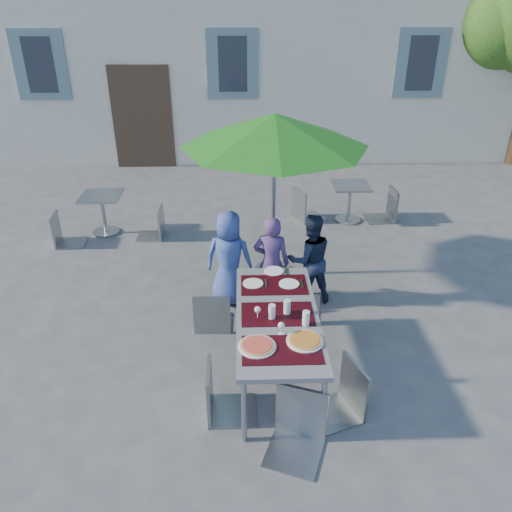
{
  "coord_description": "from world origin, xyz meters",
  "views": [
    {
      "loc": [
        0.14,
        -3.67,
        3.53
      ],
      "look_at": [
        0.29,
        1.25,
        0.92
      ],
      "focal_mm": 35.0,
      "sensor_mm": 36.0,
      "label": 1
    }
  ],
  "objects_px": {
    "dining_table": "(277,319)",
    "child_2": "(310,259)",
    "child_1": "(271,263)",
    "bg_chair_l_0": "(59,211)",
    "pizza_near_right": "(305,340)",
    "patio_umbrella": "(275,132)",
    "chair_4": "(347,362)",
    "chair_5": "(300,391)",
    "bg_chair_l_1": "(305,186)",
    "pizza_near_left": "(257,346)",
    "chair_1": "(257,276)",
    "chair_2": "(305,285)",
    "cafe_table_0": "(103,209)",
    "bg_chair_r_0": "(153,205)",
    "bg_chair_r_1": "(389,186)",
    "chair_0": "(211,288)",
    "cafe_table_1": "(350,198)",
    "child_0": "(229,259)",
    "chair_3": "(220,363)"
  },
  "relations": [
    {
      "from": "child_1",
      "to": "chair_4",
      "type": "relative_size",
      "value": 1.21
    },
    {
      "from": "cafe_table_1",
      "to": "bg_chair_l_1",
      "type": "bearing_deg",
      "value": 171.77
    },
    {
      "from": "chair_0",
      "to": "bg_chair_r_1",
      "type": "xyz_separation_m",
      "value": [
        2.87,
        3.15,
        0.06
      ]
    },
    {
      "from": "dining_table",
      "to": "patio_umbrella",
      "type": "xyz_separation_m",
      "value": [
        0.09,
        2.09,
        1.32
      ]
    },
    {
      "from": "chair_5",
      "to": "cafe_table_1",
      "type": "xyz_separation_m",
      "value": [
        1.39,
        4.84,
        -0.19
      ]
    },
    {
      "from": "child_1",
      "to": "chair_3",
      "type": "bearing_deg",
      "value": 82.85
    },
    {
      "from": "cafe_table_1",
      "to": "child_1",
      "type": "bearing_deg",
      "value": -119.83
    },
    {
      "from": "dining_table",
      "to": "pizza_near_left",
      "type": "bearing_deg",
      "value": -112.89
    },
    {
      "from": "bg_chair_l_0",
      "to": "chair_5",
      "type": "bearing_deg",
      "value": -51.33
    },
    {
      "from": "dining_table",
      "to": "bg_chair_l_1",
      "type": "bearing_deg",
      "value": 79.32
    },
    {
      "from": "bg_chair_l_1",
      "to": "chair_5",
      "type": "bearing_deg",
      "value": -97.31
    },
    {
      "from": "chair_5",
      "to": "bg_chair_l_1",
      "type": "relative_size",
      "value": 1.0
    },
    {
      "from": "child_0",
      "to": "bg_chair_l_1",
      "type": "height_order",
      "value": "child_0"
    },
    {
      "from": "chair_2",
      "to": "cafe_table_0",
      "type": "distance_m",
      "value": 3.94
    },
    {
      "from": "chair_4",
      "to": "bg_chair_l_0",
      "type": "xyz_separation_m",
      "value": [
        -3.73,
        3.69,
        -0.03
      ]
    },
    {
      "from": "pizza_near_right",
      "to": "chair_5",
      "type": "relative_size",
      "value": 0.33
    },
    {
      "from": "pizza_near_right",
      "to": "chair_2",
      "type": "bearing_deg",
      "value": 82.65
    },
    {
      "from": "child_1",
      "to": "pizza_near_right",
      "type": "bearing_deg",
      "value": 106.64
    },
    {
      "from": "child_0",
      "to": "chair_5",
      "type": "height_order",
      "value": "child_0"
    },
    {
      "from": "bg_chair_l_1",
      "to": "pizza_near_right",
      "type": "bearing_deg",
      "value": -96.93
    },
    {
      "from": "child_1",
      "to": "bg_chair_l_0",
      "type": "height_order",
      "value": "child_1"
    },
    {
      "from": "child_2",
      "to": "bg_chair_r_1",
      "type": "relative_size",
      "value": 1.14
    },
    {
      "from": "bg_chair_l_0",
      "to": "bg_chair_r_0",
      "type": "distance_m",
      "value": 1.42
    },
    {
      "from": "pizza_near_right",
      "to": "child_0",
      "type": "xyz_separation_m",
      "value": [
        -0.71,
        1.86,
        -0.15
      ]
    },
    {
      "from": "cafe_table_1",
      "to": "bg_chair_l_1",
      "type": "distance_m",
      "value": 0.79
    },
    {
      "from": "pizza_near_left",
      "to": "cafe_table_1",
      "type": "distance_m",
      "value": 4.77
    },
    {
      "from": "chair_4",
      "to": "cafe_table_1",
      "type": "relative_size",
      "value": 1.51
    },
    {
      "from": "chair_2",
      "to": "child_2",
      "type": "bearing_deg",
      "value": 76.84
    },
    {
      "from": "child_1",
      "to": "chair_1",
      "type": "bearing_deg",
      "value": 44.06
    },
    {
      "from": "child_0",
      "to": "bg_chair_r_1",
      "type": "bearing_deg",
      "value": -122.74
    },
    {
      "from": "pizza_near_right",
      "to": "patio_umbrella",
      "type": "relative_size",
      "value": 0.14
    },
    {
      "from": "dining_table",
      "to": "patio_umbrella",
      "type": "relative_size",
      "value": 0.78
    },
    {
      "from": "chair_1",
      "to": "chair_5",
      "type": "relative_size",
      "value": 0.82
    },
    {
      "from": "chair_4",
      "to": "chair_5",
      "type": "distance_m",
      "value": 0.61
    },
    {
      "from": "dining_table",
      "to": "child_2",
      "type": "distance_m",
      "value": 1.49
    },
    {
      "from": "bg_chair_l_1",
      "to": "bg_chair_r_1",
      "type": "height_order",
      "value": "bg_chair_r_1"
    },
    {
      "from": "chair_0",
      "to": "bg_chair_l_0",
      "type": "distance_m",
      "value": 3.38
    },
    {
      "from": "chair_2",
      "to": "bg_chair_r_1",
      "type": "height_order",
      "value": "bg_chair_r_1"
    },
    {
      "from": "bg_chair_l_0",
      "to": "chair_3",
      "type": "bearing_deg",
      "value": -54.86
    },
    {
      "from": "chair_1",
      "to": "patio_umbrella",
      "type": "xyz_separation_m",
      "value": [
        0.25,
        0.9,
        1.52
      ]
    },
    {
      "from": "chair_1",
      "to": "bg_chair_r_1",
      "type": "bearing_deg",
      "value": 49.93
    },
    {
      "from": "dining_table",
      "to": "child_2",
      "type": "relative_size",
      "value": 1.55
    },
    {
      "from": "bg_chair_l_0",
      "to": "cafe_table_1",
      "type": "xyz_separation_m",
      "value": [
        4.66,
        0.76,
        -0.14
      ]
    },
    {
      "from": "bg_chair_r_0",
      "to": "bg_chair_r_1",
      "type": "height_order",
      "value": "bg_chair_r_1"
    },
    {
      "from": "chair_4",
      "to": "bg_chair_r_1",
      "type": "distance_m",
      "value": 4.78
    },
    {
      "from": "bg_chair_r_1",
      "to": "dining_table",
      "type": "bearing_deg",
      "value": -118.8
    },
    {
      "from": "pizza_near_right",
      "to": "chair_2",
      "type": "relative_size",
      "value": 0.4
    },
    {
      "from": "dining_table",
      "to": "pizza_near_right",
      "type": "xyz_separation_m",
      "value": [
        0.22,
        -0.45,
        0.07
      ]
    },
    {
      "from": "chair_1",
      "to": "child_0",
      "type": "bearing_deg",
      "value": 145.34
    },
    {
      "from": "chair_4",
      "to": "chair_5",
      "type": "bearing_deg",
      "value": -141.15
    }
  ]
}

